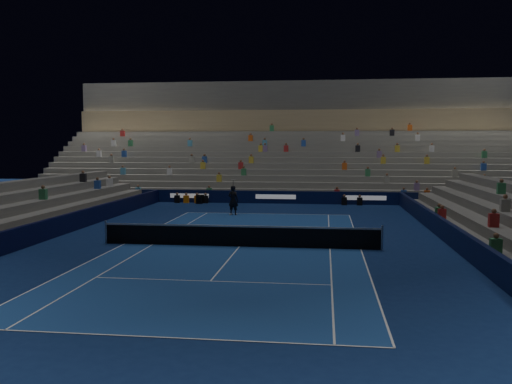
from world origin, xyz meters
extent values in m
plane|color=#0D204F|center=(0.00, 0.00, 0.00)|extent=(90.00, 90.00, 0.00)
cube|color=navy|center=(0.00, 0.00, 0.01)|extent=(10.97, 23.77, 0.01)
cube|color=#080F33|center=(0.00, 18.50, 0.50)|extent=(44.00, 0.25, 1.00)
cube|color=#080F33|center=(9.70, 0.00, 0.50)|extent=(0.25, 37.00, 1.00)
cube|color=black|center=(-9.70, 0.00, 0.50)|extent=(0.25, 37.00, 1.00)
cube|color=slate|center=(0.00, 19.50, 0.25)|extent=(44.00, 1.00, 0.50)
cube|color=slate|center=(0.00, 20.50, 0.50)|extent=(44.00, 1.00, 1.00)
cube|color=slate|center=(0.00, 21.50, 0.75)|extent=(44.00, 1.00, 1.50)
cube|color=slate|center=(0.00, 22.50, 1.00)|extent=(44.00, 1.00, 2.00)
cube|color=slate|center=(0.00, 23.50, 1.25)|extent=(44.00, 1.00, 2.50)
cube|color=slate|center=(0.00, 24.50, 1.50)|extent=(44.00, 1.00, 3.00)
cube|color=slate|center=(0.00, 25.50, 1.75)|extent=(44.00, 1.00, 3.50)
cube|color=slate|center=(0.00, 26.50, 2.00)|extent=(44.00, 1.00, 4.00)
cube|color=slate|center=(0.00, 27.50, 2.25)|extent=(44.00, 1.00, 4.50)
cube|color=slate|center=(0.00, 28.50, 2.50)|extent=(44.00, 1.00, 5.00)
cube|color=slate|center=(0.00, 29.50, 2.75)|extent=(44.00, 1.00, 5.50)
cube|color=slate|center=(0.00, 30.50, 3.00)|extent=(44.00, 1.00, 6.00)
cube|color=#937F5B|center=(0.00, 31.60, 7.10)|extent=(44.00, 0.60, 2.20)
cube|color=#494947|center=(0.00, 33.00, 9.70)|extent=(44.00, 2.40, 3.00)
cube|color=slate|center=(10.50, 0.00, 0.25)|extent=(1.00, 37.00, 0.50)
cube|color=slate|center=(11.50, 0.00, 0.50)|extent=(1.00, 37.00, 1.00)
cube|color=slate|center=(-10.50, 0.00, 0.25)|extent=(1.00, 37.00, 0.50)
cube|color=slate|center=(-11.50, 0.00, 0.50)|extent=(1.00, 37.00, 1.00)
cylinder|color=#B2B2B7|center=(-6.40, 0.00, 0.55)|extent=(0.10, 0.10, 1.10)
cylinder|color=#B2B2B7|center=(6.40, 0.00, 0.55)|extent=(0.10, 0.10, 1.10)
cube|color=black|center=(0.00, 0.00, 0.45)|extent=(12.80, 0.03, 0.90)
cube|color=white|center=(0.00, 0.00, 0.94)|extent=(12.80, 0.04, 0.08)
imported|color=black|center=(-2.17, 11.09, 0.99)|extent=(0.82, 0.64, 1.97)
cube|color=black|center=(-5.98, 17.72, 0.34)|extent=(0.54, 0.65, 0.69)
cylinder|color=black|center=(-5.98, 17.23, 0.55)|extent=(0.18, 0.36, 0.16)
camera|label=1|loc=(3.85, -24.30, 4.67)|focal=38.11mm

